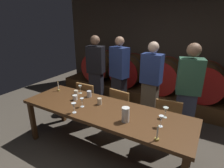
# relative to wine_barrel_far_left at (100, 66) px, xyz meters

# --- Properties ---
(ground_plane) EXTENTS (8.19, 8.19, 0.00)m
(ground_plane) POSITION_rel_wine_barrel_far_left_xyz_m (1.83, -2.50, -0.76)
(ground_plane) COLOR #4C443A
(back_wall) EXTENTS (6.30, 0.24, 2.90)m
(back_wall) POSITION_rel_wine_barrel_far_left_xyz_m (1.83, 0.55, 0.69)
(back_wall) COLOR #473A2D
(back_wall) RESTS_ON ground
(barrel_shelf) EXTENTS (5.67, 0.90, 0.36)m
(barrel_shelf) POSITION_rel_wine_barrel_far_left_xyz_m (1.83, 0.00, -0.58)
(barrel_shelf) COLOR brown
(barrel_shelf) RESTS_ON ground
(wine_barrel_far_left) EXTENTS (0.81, 0.77, 0.81)m
(wine_barrel_far_left) POSITION_rel_wine_barrel_far_left_xyz_m (0.00, 0.00, 0.00)
(wine_barrel_far_left) COLOR brown
(wine_barrel_far_left) RESTS_ON barrel_shelf
(wine_barrel_left) EXTENTS (0.81, 0.77, 0.81)m
(wine_barrel_left) POSITION_rel_wine_barrel_far_left_xyz_m (0.92, 0.00, 0.00)
(wine_barrel_left) COLOR #513319
(wine_barrel_left) RESTS_ON barrel_shelf
(wine_barrel_center) EXTENTS (0.81, 0.77, 0.81)m
(wine_barrel_center) POSITION_rel_wine_barrel_far_left_xyz_m (1.86, 0.00, 0.00)
(wine_barrel_center) COLOR brown
(wine_barrel_center) RESTS_ON barrel_shelf
(wine_barrel_right) EXTENTS (0.81, 0.77, 0.81)m
(wine_barrel_right) POSITION_rel_wine_barrel_far_left_xyz_m (2.77, 0.00, 0.00)
(wine_barrel_right) COLOR brown
(wine_barrel_right) RESTS_ON barrel_shelf
(dining_table) EXTENTS (2.68, 0.84, 0.78)m
(dining_table) POSITION_rel_wine_barrel_far_left_xyz_m (1.55, -2.23, -0.05)
(dining_table) COLOR #4C2D16
(dining_table) RESTS_ON ground
(chair_left) EXTENTS (0.41, 0.41, 0.88)m
(chair_left) POSITION_rel_wine_barrel_far_left_xyz_m (0.78, -1.62, -0.27)
(chair_left) COLOR brown
(chair_left) RESTS_ON ground
(chair_center) EXTENTS (0.44, 0.44, 0.88)m
(chair_center) POSITION_rel_wine_barrel_far_left_xyz_m (1.54, -1.59, -0.27)
(chair_center) COLOR brown
(chair_center) RESTS_ON ground
(chair_right) EXTENTS (0.45, 0.45, 0.88)m
(chair_right) POSITION_rel_wine_barrel_far_left_xyz_m (2.37, -1.56, -0.27)
(chair_right) COLOR brown
(chair_right) RESTS_ON ground
(guest_far_left) EXTENTS (0.42, 0.31, 1.73)m
(guest_far_left) POSITION_rel_wine_barrel_far_left_xyz_m (0.53, -0.97, 0.13)
(guest_far_left) COLOR black
(guest_far_left) RESTS_ON ground
(guest_center_left) EXTENTS (0.43, 0.34, 1.73)m
(guest_center_left) POSITION_rel_wine_barrel_far_left_xyz_m (1.14, -0.97, 0.13)
(guest_center_left) COLOR black
(guest_center_left) RESTS_ON ground
(guest_center_right) EXTENTS (0.39, 0.26, 1.68)m
(guest_center_right) POSITION_rel_wine_barrel_far_left_xyz_m (1.88, -1.05, 0.10)
(guest_center_right) COLOR brown
(guest_center_right) RESTS_ON ground
(guest_far_right) EXTENTS (0.43, 0.33, 1.72)m
(guest_far_right) POSITION_rel_wine_barrel_far_left_xyz_m (2.58, -1.26, 0.13)
(guest_far_right) COLOR #33384C
(guest_far_right) RESTS_ON ground
(candle_left) EXTENTS (0.05, 0.05, 0.20)m
(candle_left) POSITION_rel_wine_barrel_far_left_xyz_m (0.41, -2.05, 0.07)
(candle_left) COLOR olive
(candle_left) RESTS_ON dining_table
(candle_right) EXTENTS (0.05, 0.05, 0.21)m
(candle_right) POSITION_rel_wine_barrel_far_left_xyz_m (2.47, -2.56, 0.07)
(candle_right) COLOR olive
(candle_right) RESTS_ON dining_table
(pitcher) EXTENTS (0.11, 0.11, 0.20)m
(pitcher) POSITION_rel_wine_barrel_far_left_xyz_m (1.99, -2.38, 0.12)
(pitcher) COLOR white
(pitcher) RESTS_ON dining_table
(wine_glass_far_left) EXTENTS (0.06, 0.06, 0.15)m
(wine_glass_far_left) POSITION_rel_wine_barrel_far_left_xyz_m (0.85, -1.93, 0.13)
(wine_glass_far_left) COLOR silver
(wine_glass_far_left) RESTS_ON dining_table
(wine_glass_left) EXTENTS (0.06, 0.06, 0.14)m
(wine_glass_left) POSITION_rel_wine_barrel_far_left_xyz_m (1.22, -2.34, 0.12)
(wine_glass_left) COLOR white
(wine_glass_left) RESTS_ON dining_table
(wine_glass_center) EXTENTS (0.07, 0.07, 0.16)m
(wine_glass_center) POSITION_rel_wine_barrel_far_left_xyz_m (1.24, -2.54, 0.13)
(wine_glass_center) COLOR white
(wine_glass_center) RESTS_ON dining_table
(wine_glass_right) EXTENTS (0.07, 0.07, 0.16)m
(wine_glass_right) POSITION_rel_wine_barrel_far_left_xyz_m (2.42, -2.02, 0.13)
(wine_glass_right) COLOR silver
(wine_glass_right) RESTS_ON dining_table
(wine_glass_far_right) EXTENTS (0.06, 0.06, 0.15)m
(wine_glass_far_right) POSITION_rel_wine_barrel_far_left_xyz_m (2.43, -2.27, 0.13)
(wine_glass_far_right) COLOR white
(wine_glass_far_right) RESTS_ON dining_table
(cup_far_left) EXTENTS (0.08, 0.08, 0.08)m
(cup_far_left) POSITION_rel_wine_barrel_far_left_xyz_m (0.82, -2.02, 0.06)
(cup_far_left) COLOR beige
(cup_far_left) RESTS_ON dining_table
(cup_center_left) EXTENTS (0.08, 0.08, 0.09)m
(cup_center_left) POSITION_rel_wine_barrel_far_left_xyz_m (0.96, -2.20, 0.06)
(cup_center_left) COLOR white
(cup_center_left) RESTS_ON dining_table
(cup_center_right) EXTENTS (0.08, 0.08, 0.11)m
(cup_center_right) POSITION_rel_wine_barrel_far_left_xyz_m (1.08, -1.97, 0.07)
(cup_center_right) COLOR silver
(cup_center_right) RESTS_ON dining_table
(cup_far_right) EXTENTS (0.07, 0.07, 0.11)m
(cup_far_right) POSITION_rel_wine_barrel_far_left_xyz_m (1.41, -2.14, 0.07)
(cup_far_right) COLOR beige
(cup_far_right) RESTS_ON dining_table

